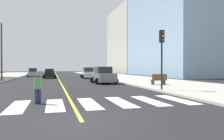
% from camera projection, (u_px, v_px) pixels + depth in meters
% --- Properties ---
extents(ground_plane, '(220.00, 220.00, 0.00)m').
position_uv_depth(ground_plane, '(82.00, 122.00, 7.71)').
color(ground_plane, black).
extents(sidewalk_kerb_east, '(10.00, 120.00, 0.15)m').
position_uv_depth(sidewalk_kerb_east, '(150.00, 81.00, 30.24)').
color(sidewalk_kerb_east, '#B2ADA3').
rests_on(sidewalk_kerb_east, ground).
extents(crosswalk_paint, '(13.50, 4.00, 0.01)m').
position_uv_depth(crosswalk_paint, '(72.00, 104.00, 11.57)').
color(crosswalk_paint, silver).
rests_on(crosswalk_paint, ground).
extents(lane_divider_paint, '(0.16, 80.00, 0.01)m').
position_uv_depth(lane_divider_paint, '(57.00, 77.00, 46.26)').
color(lane_divider_paint, yellow).
rests_on(lane_divider_paint, ground).
extents(parking_garage_concrete, '(18.00, 24.00, 22.20)m').
position_uv_depth(parking_garage_concrete, '(140.00, 42.00, 76.51)').
color(parking_garage_concrete, '#B2ADA3').
rests_on(parking_garage_concrete, ground).
extents(car_gray_nearest, '(2.94, 4.67, 2.07)m').
position_uv_depth(car_gray_nearest, '(104.00, 76.00, 26.74)').
color(car_gray_nearest, slate).
rests_on(car_gray_nearest, ground).
extents(car_white_second, '(2.86, 4.51, 1.99)m').
position_uv_depth(car_white_second, '(88.00, 73.00, 39.52)').
color(car_white_second, silver).
rests_on(car_white_second, ground).
extents(car_silver_third, '(2.65, 4.15, 1.82)m').
position_uv_depth(car_silver_third, '(33.00, 73.00, 45.89)').
color(car_silver_third, '#B7B7BC').
rests_on(car_silver_third, ground).
extents(car_black_fourth, '(2.54, 3.97, 1.75)m').
position_uv_depth(car_black_fourth, '(49.00, 74.00, 39.57)').
color(car_black_fourth, black).
rests_on(car_black_fourth, ground).
extents(traffic_light_near_corner, '(0.36, 0.41, 4.88)m').
position_uv_depth(traffic_light_near_corner, '(162.00, 48.00, 17.70)').
color(traffic_light_near_corner, black).
rests_on(traffic_light_near_corner, sidewalk_kerb_east).
extents(park_bench, '(1.84, 0.70, 1.12)m').
position_uv_depth(park_bench, '(159.00, 80.00, 22.85)').
color(park_bench, brown).
rests_on(park_bench, sidewalk_kerb_east).
extents(pedestrian_crossing, '(0.41, 0.41, 1.64)m').
position_uv_depth(pedestrian_crossing, '(38.00, 87.00, 11.68)').
color(pedestrian_crossing, '#232847').
rests_on(pedestrian_crossing, ground).
extents(street_lamp, '(0.44, 0.44, 8.08)m').
position_uv_depth(street_lamp, '(2.00, 46.00, 29.39)').
color(street_lamp, '#38383D').
rests_on(street_lamp, sidewalk_kerb_west).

